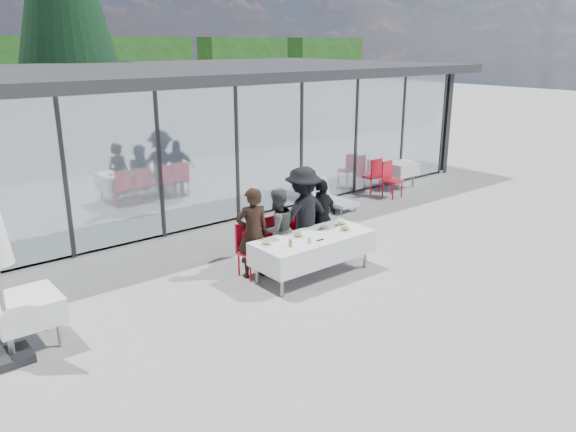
% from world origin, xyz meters
% --- Properties ---
extents(ground, '(90.00, 90.00, 0.00)m').
position_xyz_m(ground, '(0.00, 0.00, 0.00)').
color(ground, '#999691').
rests_on(ground, ground).
extents(pavilion, '(14.80, 8.80, 3.44)m').
position_xyz_m(pavilion, '(2.00, 8.16, 2.15)').
color(pavilion, gray).
rests_on(pavilion, ground).
extents(dining_table, '(2.26, 0.96, 0.75)m').
position_xyz_m(dining_table, '(0.24, 0.47, 0.54)').
color(dining_table, white).
rests_on(dining_table, ground).
extents(diner_a, '(0.75, 0.75, 1.66)m').
position_xyz_m(diner_a, '(-0.63, 1.11, 0.83)').
color(diner_a, black).
rests_on(diner_a, ground).
extents(diner_chair_a, '(0.44, 0.44, 0.97)m').
position_xyz_m(diner_chair_a, '(-0.63, 1.22, 0.54)').
color(diner_chair_a, red).
rests_on(diner_chair_a, ground).
extents(diner_b, '(0.78, 0.78, 1.54)m').
position_xyz_m(diner_b, '(-0.08, 1.11, 0.77)').
color(diner_b, '#444444').
rests_on(diner_b, ground).
extents(diner_chair_b, '(0.44, 0.44, 0.97)m').
position_xyz_m(diner_chair_b, '(-0.08, 1.22, 0.54)').
color(diner_chair_b, red).
rests_on(diner_chair_b, ground).
extents(diner_c, '(1.22, 1.22, 1.86)m').
position_xyz_m(diner_c, '(0.55, 1.11, 0.93)').
color(diner_c, black).
rests_on(diner_c, ground).
extents(diner_chair_c, '(0.44, 0.44, 0.97)m').
position_xyz_m(diner_chair_c, '(0.55, 1.22, 0.54)').
color(diner_chair_c, red).
rests_on(diner_chair_c, ground).
extents(diner_d, '(1.11, 1.11, 1.56)m').
position_xyz_m(diner_d, '(1.03, 1.11, 0.78)').
color(diner_d, black).
rests_on(diner_d, ground).
extents(diner_chair_d, '(0.44, 0.44, 0.97)m').
position_xyz_m(diner_chair_d, '(1.03, 1.22, 0.54)').
color(diner_chair_d, red).
rests_on(diner_chair_d, ground).
extents(plate_a, '(0.23, 0.23, 0.07)m').
position_xyz_m(plate_a, '(-0.67, 0.64, 0.78)').
color(plate_a, silver).
rests_on(plate_a, dining_table).
extents(plate_b, '(0.23, 0.23, 0.07)m').
position_xyz_m(plate_b, '(0.00, 0.60, 0.78)').
color(plate_b, silver).
rests_on(plate_b, dining_table).
extents(plate_c, '(0.23, 0.23, 0.07)m').
position_xyz_m(plate_c, '(0.65, 0.62, 0.78)').
color(plate_c, silver).
rests_on(plate_c, dining_table).
extents(plate_d, '(0.23, 0.23, 0.07)m').
position_xyz_m(plate_d, '(1.07, 0.60, 0.78)').
color(plate_d, silver).
rests_on(plate_d, dining_table).
extents(plate_extra, '(0.23, 0.23, 0.07)m').
position_xyz_m(plate_extra, '(0.90, 0.34, 0.78)').
color(plate_extra, silver).
rests_on(plate_extra, dining_table).
extents(juice_bottle, '(0.06, 0.06, 0.14)m').
position_xyz_m(juice_bottle, '(-0.42, 0.31, 0.82)').
color(juice_bottle, '#78A645').
rests_on(juice_bottle, dining_table).
extents(drinking_glasses, '(0.07, 0.07, 0.10)m').
position_xyz_m(drinking_glasses, '(-0.05, 0.24, 0.80)').
color(drinking_glasses, silver).
rests_on(drinking_glasses, dining_table).
extents(folded_eyeglasses, '(0.14, 0.03, 0.01)m').
position_xyz_m(folded_eyeglasses, '(0.19, 0.23, 0.76)').
color(folded_eyeglasses, black).
rests_on(folded_eyeglasses, dining_table).
extents(spare_table_left, '(0.86, 0.86, 0.74)m').
position_xyz_m(spare_table_left, '(-4.46, 1.12, 0.55)').
color(spare_table_left, white).
rests_on(spare_table_left, ground).
extents(spare_table_right, '(0.86, 0.86, 0.74)m').
position_xyz_m(spare_table_right, '(6.52, 3.77, 0.55)').
color(spare_table_right, white).
rests_on(spare_table_right, ground).
extents(spare_chair_a, '(0.49, 0.49, 0.97)m').
position_xyz_m(spare_chair_a, '(5.50, 3.22, 0.54)').
color(spare_chair_a, red).
rests_on(spare_chair_a, ground).
extents(spare_chair_b, '(0.45, 0.45, 0.97)m').
position_xyz_m(spare_chair_b, '(5.45, 3.79, 0.54)').
color(spare_chair_b, red).
rests_on(spare_chair_b, ground).
extents(lounger, '(0.61, 1.34, 0.72)m').
position_xyz_m(lounger, '(3.55, 3.56, 0.26)').
color(lounger, silver).
rests_on(lounger, ground).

